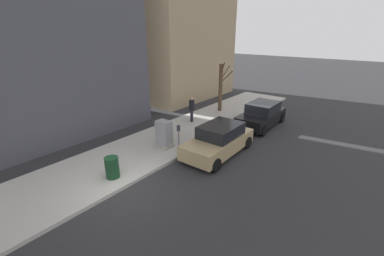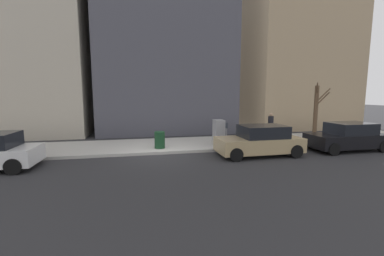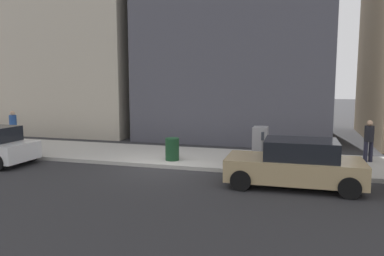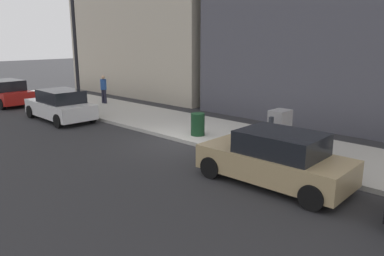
% 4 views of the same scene
% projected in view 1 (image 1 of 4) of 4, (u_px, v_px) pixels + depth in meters
% --- Properties ---
extents(ground_plane, '(120.00, 120.00, 0.00)m').
position_uv_depth(ground_plane, '(125.00, 189.00, 10.12)').
color(ground_plane, '#2B2B2D').
extents(sidewalk, '(4.00, 36.00, 0.15)m').
position_uv_depth(sidewalk, '(96.00, 171.00, 11.25)').
color(sidewalk, '#B2AFA8').
rests_on(sidewalk, ground).
extents(parked_car_black, '(1.97, 4.22, 1.52)m').
position_uv_depth(parked_car_black, '(262.00, 115.00, 16.67)').
color(parked_car_black, black).
rests_on(parked_car_black, ground).
extents(parked_car_tan, '(1.97, 4.22, 1.52)m').
position_uv_depth(parked_car_tan, '(219.00, 140.00, 12.79)').
color(parked_car_tan, tan).
rests_on(parked_car_tan, ground).
extents(parking_meter, '(0.14, 0.10, 1.35)m').
position_uv_depth(parking_meter, '(179.00, 135.00, 12.78)').
color(parking_meter, slate).
rests_on(parking_meter, sidewalk).
extents(utility_box, '(0.83, 0.61, 1.43)m').
position_uv_depth(utility_box, '(164.00, 134.00, 13.19)').
color(utility_box, '#A8A399').
rests_on(utility_box, sidewalk).
extents(bare_tree, '(0.94, 1.32, 3.68)m').
position_uv_depth(bare_tree, '(221.00, 87.00, 18.95)').
color(bare_tree, brown).
rests_on(bare_tree, sidewalk).
extents(trash_bin, '(0.56, 0.56, 0.90)m').
position_uv_depth(trash_bin, '(112.00, 167.00, 10.51)').
color(trash_bin, '#14381E').
rests_on(trash_bin, sidewalk).
extents(pedestrian_near_meter, '(0.36, 0.37, 1.66)m').
position_uv_depth(pedestrian_near_meter, '(192.00, 108.00, 16.94)').
color(pedestrian_near_meter, '#1E1E2D').
rests_on(pedestrian_near_meter, sidewalk).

